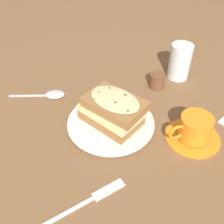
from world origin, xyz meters
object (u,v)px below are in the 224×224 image
Objects in this scene: water_glass at (180,61)px; spoon at (52,94)px; dinner_plate at (112,123)px; sandwich at (113,110)px; fork at (94,198)px; condiment_pot at (157,81)px; teacup_with_saucer at (194,130)px.

water_glass is 0.73× the size of spoon.
sandwich is (0.00, -0.00, 0.04)m from dinner_plate.
fork is (-0.20, -0.08, -0.01)m from dinner_plate.
water_glass is at bearing -11.14° from sandwich.
fork is at bearing -173.16° from condiment_pot.
sandwich is at bearing 173.19° from condiment_pot.
teacup_with_saucer is 0.89× the size of spoon.
spoon is 0.32m from condiment_pot.
spoon is (0.02, 0.22, -0.01)m from dinner_plate.
water_glass is 0.64× the size of fork.
condiment_pot is at bearing 158.73° from water_glass.
dinner_plate is at bearing -31.95° from teacup_with_saucer.
teacup_with_saucer is 0.42m from spoon.
teacup_with_saucer is at bearing 64.45° from spoon.
sandwich is at bearing -32.33° from teacup_with_saucer.
sandwich reaches higher than dinner_plate.
sandwich is 3.48× the size of condiment_pot.
dinner_plate reaches higher than spoon.
condiment_pot is (0.22, -0.03, 0.01)m from dinner_plate.
sandwich reaches higher than spoon.
teacup_with_saucer reaches higher than spoon.
water_glass is 0.10m from condiment_pot.
sandwich is 0.21m from teacup_with_saucer.
teacup_with_saucer is at bearing -132.57° from condiment_pot.
dinner_plate is 0.22m from spoon.
teacup_with_saucer is at bearing -70.55° from dinner_plate.
sandwich reaches higher than teacup_with_saucer.
fork is at bearing -178.19° from water_glass.
water_glass is (0.24, 0.13, 0.03)m from teacup_with_saucer.
sandwich is 0.93× the size of fork.
water_glass is (0.31, -0.06, 0.05)m from dinner_plate.
dinner_plate is 2.04× the size of water_glass.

